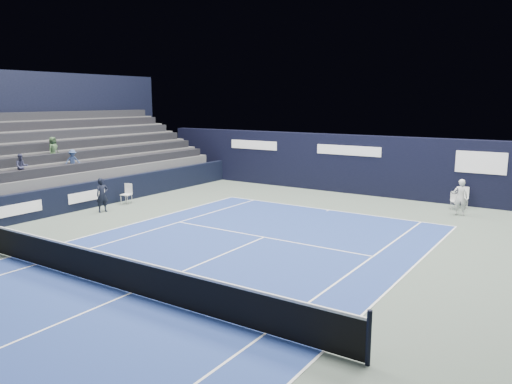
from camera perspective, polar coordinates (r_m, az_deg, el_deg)
ground at (r=14.83m, az=-8.37°, el=-8.99°), size 48.00×48.00×0.00m
court_surface at (r=13.51m, az=-14.13°, el=-11.17°), size 10.97×23.77×0.01m
folding_chair_back_a at (r=24.48m, az=21.77°, el=-0.76°), size 0.46×0.46×0.81m
folding_chair_back_b at (r=24.92m, az=22.62°, el=-0.41°), size 0.45×0.43×0.98m
line_judge_chair at (r=24.72m, az=-14.50°, el=-0.03°), size 0.49×0.48×0.97m
line_judge at (r=23.13m, az=-17.16°, el=-0.34°), size 0.50×0.63×1.53m
court_markings at (r=13.51m, az=-14.13°, el=-11.14°), size 11.03×23.83×0.00m
tennis_net at (r=13.34m, az=-14.23°, el=-9.14°), size 12.90×0.10×1.10m
back_sponsor_wall at (r=26.79m, az=12.68°, el=3.01°), size 26.00×0.63×3.10m
side_barrier_left at (r=24.12m, az=-19.02°, el=-0.41°), size 0.33×22.00×1.20m
spectator_stand at (r=27.55m, az=-22.33°, el=3.52°), size 6.00×18.00×6.40m
tennis_player at (r=23.20m, az=22.33°, el=-0.55°), size 0.65×0.86×1.59m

